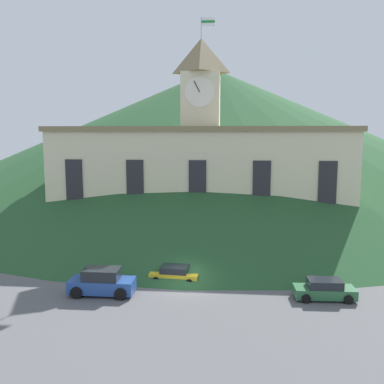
% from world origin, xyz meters
% --- Properties ---
extents(ground_plane, '(160.00, 160.00, 0.00)m').
position_xyz_m(ground_plane, '(0.00, 0.00, 0.00)').
color(ground_plane, '#565659').
extents(civic_building, '(35.99, 11.03, 26.17)m').
position_xyz_m(civic_building, '(0.00, 18.44, 7.26)').
color(civic_building, beige).
rests_on(civic_building, ground).
extents(banner_fence, '(35.20, 0.12, 2.07)m').
position_xyz_m(banner_fence, '(0.00, 10.13, 1.03)').
color(banner_fence, '#1E8438').
rests_on(banner_fence, ground).
extents(hillside_backdrop, '(120.22, 120.22, 25.99)m').
position_xyz_m(hillside_backdrop, '(0.00, 59.13, 12.99)').
color(hillside_backdrop, '#234C28').
rests_on(hillside_backdrop, ground).
extents(street_lamp_center, '(1.26, 0.36, 5.09)m').
position_xyz_m(street_lamp_center, '(-5.65, 11.49, 3.69)').
color(street_lamp_center, black).
rests_on(street_lamp_center, ground).
extents(street_lamp_left, '(1.26, 0.36, 4.59)m').
position_xyz_m(street_lamp_left, '(6.78, 11.49, 3.37)').
color(street_lamp_left, black).
rests_on(street_lamp_left, ground).
extents(car_blue_van, '(5.11, 2.39, 2.10)m').
position_xyz_m(car_blue_van, '(-6.35, -2.33, 0.96)').
color(car_blue_van, '#284C99').
rests_on(car_blue_van, ground).
extents(car_black_suv, '(4.97, 2.52, 1.80)m').
position_xyz_m(car_black_suv, '(9.40, 5.63, 0.83)').
color(car_black_suv, black).
rests_on(car_black_suv, ground).
extents(car_green_wagon, '(4.66, 2.26, 1.55)m').
position_xyz_m(car_green_wagon, '(10.98, -1.68, 0.72)').
color(car_green_wagon, '#2D663D').
rests_on(car_green_wagon, ground).
extents(car_yellow_coupe, '(4.35, 2.45, 1.35)m').
position_xyz_m(car_yellow_coupe, '(-1.00, 1.19, 0.63)').
color(car_yellow_coupe, yellow).
rests_on(car_yellow_coupe, ground).
extents(pedestrian, '(0.45, 0.45, 1.79)m').
position_xyz_m(pedestrian, '(-8.38, 6.76, 0.98)').
color(pedestrian, '#4C4C4C').
rests_on(pedestrian, ground).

